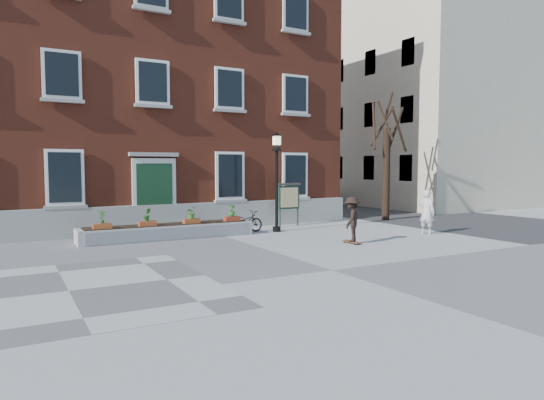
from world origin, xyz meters
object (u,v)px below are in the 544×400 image
bicycle (244,222)px  notice_board (289,197)px  parked_car (316,195)px  skateboarder (352,219)px  bystander (427,212)px  lamp_post (277,168)px

bicycle → notice_board: (2.59, 0.94, 0.84)m
bicycle → parked_car: (10.21, 10.03, 0.23)m
bicycle → skateboarder: 4.64m
parked_car → bystander: 14.45m
bicycle → skateboarder: skateboarder is taller
parked_car → bystander: (-4.30, -13.79, 0.20)m
bicycle → bystander: (5.91, -3.77, 0.43)m
bicycle → notice_board: 2.88m
skateboarder → notice_board: bearing=83.2°
notice_board → bystander: bearing=-54.8°
bystander → skateboarder: (-3.93, -0.41, -0.03)m
notice_board → lamp_post: bearing=-135.8°
bicycle → parked_car: bearing=-51.0°
notice_board → skateboarder: size_ratio=1.18×
lamp_post → parked_car: bearing=49.2°
lamp_post → notice_board: (1.35, 1.31, -1.28)m
notice_board → skateboarder: bearing=-96.8°
parked_car → bicycle: bearing=-129.4°
lamp_post → bystander: bearing=-36.1°
parked_car → bystander: bearing=-101.2°
parked_car → notice_board: bearing=-123.8°
parked_car → notice_board: size_ratio=2.13×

